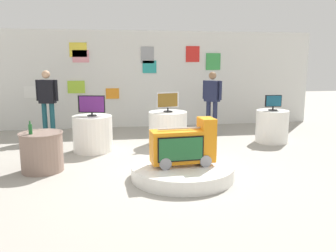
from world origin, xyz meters
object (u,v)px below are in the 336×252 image
main_display_pedestal (182,171)px  bottle_on_side_table (30,129)px  display_pedestal_right_rear (93,134)px  side_table_round (42,151)px  display_pedestal_center_rear (272,126)px  tv_on_center_rear (273,102)px  tv_on_left_rear (168,101)px  shopper_browsing_rear (47,99)px  display_pedestal_left_rear (168,128)px  shopper_browsing_near_truck (212,98)px  novelty_firetruck_tv (184,146)px  tv_on_right_rear (92,105)px

main_display_pedestal → bottle_on_side_table: bearing=165.1°
display_pedestal_right_rear → side_table_round: bearing=-122.5°
display_pedestal_center_rear → tv_on_center_rear: bearing=-87.0°
tv_on_left_rear → tv_on_center_rear: 2.53m
shopper_browsing_rear → display_pedestal_center_rear: bearing=-12.8°
tv_on_left_rear → shopper_browsing_rear: shopper_browsing_rear is taller
display_pedestal_right_rear → display_pedestal_center_rear: bearing=2.2°
main_display_pedestal → display_pedestal_center_rear: bearing=40.1°
main_display_pedestal → display_pedestal_left_rear: (0.15, 2.44, 0.27)m
bottle_on_side_table → display_pedestal_left_rear: bearing=33.4°
tv_on_left_rear → shopper_browsing_rear: bearing=160.0°
display_pedestal_left_rear → shopper_browsing_rear: bearing=160.1°
tv_on_left_rear → display_pedestal_left_rear: bearing=75.2°
side_table_round → bottle_on_side_table: (-0.14, -0.12, 0.44)m
bottle_on_side_table → shopper_browsing_near_truck: (4.00, 2.64, 0.18)m
side_table_round → display_pedestal_right_rear: bearing=57.5°
novelty_firetruck_tv → tv_on_right_rear: tv_on_right_rear is taller
tv_on_center_rear → side_table_round: tv_on_center_rear is taller
novelty_firetruck_tv → display_pedestal_left_rear: (0.13, 2.44, -0.16)m
side_table_round → shopper_browsing_near_truck: shopper_browsing_near_truck is taller
tv_on_left_rear → shopper_browsing_near_truck: size_ratio=0.32×
main_display_pedestal → tv_on_left_rear: 2.60m
tv_on_center_rear → display_pedestal_left_rear: bearing=175.7°
tv_on_left_rear → side_table_round: 3.10m
tv_on_center_rear → tv_on_left_rear: bearing=175.8°
display_pedestal_left_rear → tv_on_left_rear: 0.64m
bottle_on_side_table → shopper_browsing_rear: (-0.17, 2.80, 0.21)m
main_display_pedestal → novelty_firetruck_tv: 0.44m
tv_on_left_rear → shopper_browsing_rear: 3.03m
bottle_on_side_table → tv_on_left_rear: bearing=33.3°
tv_on_right_rear → shopper_browsing_near_truck: shopper_browsing_near_truck is taller
novelty_firetruck_tv → tv_on_left_rear: (0.13, 2.44, 0.48)m
tv_on_center_rear → main_display_pedestal: bearing=-140.0°
shopper_browsing_near_truck → tv_on_right_rear: bearing=-158.0°
tv_on_center_rear → shopper_browsing_rear: (-5.37, 1.22, 0.04)m
shopper_browsing_near_truck → side_table_round: bearing=-146.9°
tv_on_center_rear → shopper_browsing_near_truck: bearing=138.5°
display_pedestal_center_rear → tv_on_right_rear: size_ratio=1.36×
display_pedestal_center_rear → bottle_on_side_table: bearing=-163.1°
tv_on_center_rear → display_pedestal_right_rear: tv_on_center_rear is taller
display_pedestal_right_rear → side_table_round: (-0.83, -1.30, -0.03)m
tv_on_right_rear → display_pedestal_left_rear: bearing=11.7°
tv_on_left_rear → display_pedestal_center_rear: bearing=-4.2°
display_pedestal_left_rear → side_table_round: bearing=-147.0°
display_pedestal_center_rear → display_pedestal_left_rear: bearing=175.7°
display_pedestal_left_rear → shopper_browsing_rear: size_ratio=0.52×
main_display_pedestal → display_pedestal_center_rear: 3.51m
side_table_round → bottle_on_side_table: bearing=-140.6°
novelty_firetruck_tv → side_table_round: 2.54m
tv_on_left_rear → display_pedestal_center_rear: 2.61m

